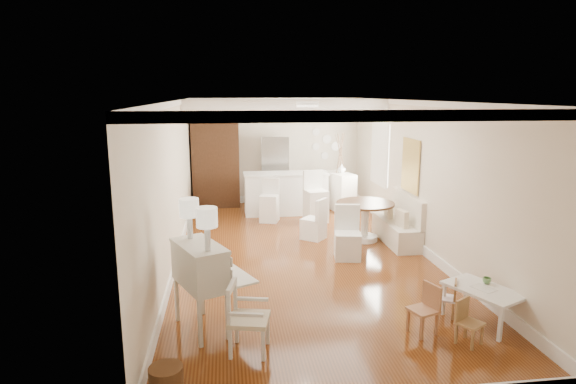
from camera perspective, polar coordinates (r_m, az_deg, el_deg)
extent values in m
plane|color=brown|center=(8.97, 1.61, -7.45)|extent=(9.00, 9.00, 0.00)
cube|color=white|center=(8.47, 1.72, 10.75)|extent=(4.50, 9.00, 0.04)
cube|color=beige|center=(13.02, -1.49, 4.90)|extent=(4.50, 0.04, 2.80)
cube|color=beige|center=(4.37, 11.18, -9.14)|extent=(4.50, 0.04, 2.80)
cube|color=beige|center=(8.55, -13.40, 1.00)|extent=(0.04, 9.00, 2.80)
cube|color=beige|center=(9.23, 15.59, 1.67)|extent=(0.04, 9.00, 2.80)
cube|color=white|center=(10.65, -0.20, 9.98)|extent=(4.50, 0.45, 0.36)
cube|color=tan|center=(9.65, 14.30, 3.06)|extent=(0.04, 0.84, 1.04)
cube|color=white|center=(11.43, 10.87, 4.50)|extent=(0.04, 1.10, 1.40)
cylinder|color=#381E11|center=(12.89, -6.84, 6.76)|extent=(0.30, 0.03, 0.30)
cylinder|color=white|center=(7.98, 2.30, 10.33)|extent=(0.36, 0.36, 0.08)
cube|color=silver|center=(6.19, -10.33, -11.07)|extent=(1.18, 1.19, 1.13)
cube|color=silver|center=(5.69, -4.63, -14.66)|extent=(0.57, 0.57, 0.83)
cylinder|color=#55341A|center=(5.17, -14.21, -21.08)|extent=(0.40, 0.40, 0.34)
cube|color=white|center=(6.87, 22.02, -12.36)|extent=(0.91, 1.09, 0.47)
cube|color=#B27851|center=(6.32, 15.71, -13.24)|extent=(0.39, 0.39, 0.64)
cube|color=#A27549|center=(6.91, 18.24, -11.78)|extent=(0.34, 0.34, 0.51)
cube|color=#A37A4A|center=(6.26, 20.76, -14.27)|extent=(0.37, 0.37, 0.55)
cube|color=silver|center=(9.78, 12.76, -3.10)|extent=(0.52, 1.60, 0.98)
cylinder|color=#4A2B17|center=(9.82, 9.08, -3.48)|extent=(1.18, 1.18, 0.79)
cube|color=white|center=(8.70, 7.09, -4.83)|extent=(0.53, 0.54, 0.96)
cube|color=white|center=(9.81, 3.04, -3.17)|extent=(0.58, 0.58, 0.85)
cube|color=white|center=(11.81, -0.27, -0.16)|extent=(2.05, 0.65, 1.03)
cube|color=white|center=(11.10, -2.23, -1.02)|extent=(0.50, 0.50, 1.00)
cube|color=white|center=(11.08, 3.33, -0.58)|extent=(0.56, 0.56, 1.18)
cube|color=#381E11|center=(12.67, -8.55, 3.45)|extent=(1.20, 0.60, 2.30)
imported|color=silver|center=(12.78, 0.03, 2.52)|extent=(0.75, 0.65, 1.80)
cube|color=white|center=(12.33, 6.12, 0.10)|extent=(0.69, 1.08, 0.95)
imported|color=#659B5A|center=(6.94, 22.49, -9.67)|extent=(0.12, 0.12, 0.08)
imported|color=white|center=(12.23, 6.37, 2.79)|extent=(0.27, 0.27, 0.22)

